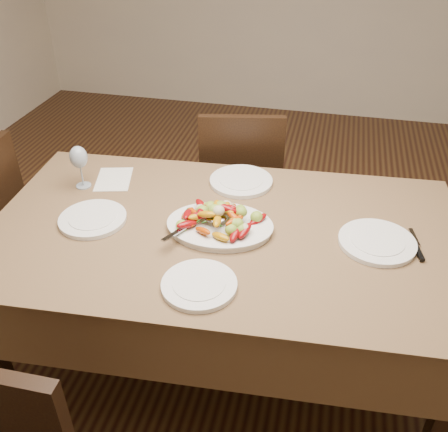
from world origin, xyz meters
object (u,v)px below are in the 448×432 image
at_px(wine_glass, 80,166).
at_px(chair_far, 241,183).
at_px(dining_table, 224,301).
at_px(serving_platter, 220,227).
at_px(plate_far, 241,181).
at_px(plate_left, 93,219).
at_px(plate_right, 377,242).
at_px(plate_near, 199,285).

bearing_deg(wine_glass, chair_far, 48.99).
distance_m(dining_table, serving_platter, 0.39).
height_order(dining_table, chair_far, chair_far).
xyz_separation_m(dining_table, plate_far, (-0.01, 0.36, 0.39)).
relative_size(serving_platter, wine_glass, 1.94).
xyz_separation_m(chair_far, serving_platter, (0.08, -0.84, 0.30)).
distance_m(chair_far, serving_platter, 0.90).
bearing_deg(dining_table, plate_far, 90.89).
bearing_deg(plate_far, plate_left, -140.46).
relative_size(dining_table, plate_right, 6.49).
xyz_separation_m(chair_far, plate_left, (-0.42, -0.90, 0.29)).
xyz_separation_m(plate_left, plate_right, (1.09, 0.10, 0.00)).
height_order(plate_left, wine_glass, wine_glass).
height_order(plate_right, wine_glass, wine_glass).
bearing_deg(plate_near, plate_right, 32.97).
relative_size(plate_far, wine_glass, 1.36).
bearing_deg(plate_far, dining_table, -89.11).
distance_m(chair_far, plate_near, 1.22).
bearing_deg(dining_table, plate_near, -90.94).
height_order(dining_table, plate_right, plate_right).
relative_size(plate_left, plate_right, 0.93).
relative_size(serving_platter, plate_left, 1.50).
xyz_separation_m(plate_left, plate_far, (0.51, 0.42, 0.00)).
bearing_deg(chair_far, plate_left, 53.80).
height_order(chair_far, plate_left, chair_far).
distance_m(plate_right, plate_far, 0.66).
height_order(plate_right, plate_near, same).
relative_size(dining_table, plate_near, 7.26).
relative_size(chair_far, plate_near, 3.75).
bearing_deg(wine_glass, serving_platter, -15.39).
relative_size(chair_far, plate_right, 3.35).
xyz_separation_m(plate_far, plate_near, (0.00, -0.70, 0.00)).
bearing_deg(plate_far, serving_platter, -91.43).
bearing_deg(plate_right, serving_platter, -175.85).
xyz_separation_m(plate_right, wine_glass, (-1.25, 0.14, 0.09)).
xyz_separation_m(chair_far, plate_right, (0.67, -0.80, 0.29)).
bearing_deg(plate_near, chair_far, 94.57).
height_order(serving_platter, plate_right, serving_platter).
xyz_separation_m(serving_platter, plate_near, (0.01, -0.33, -0.00)).
bearing_deg(chair_far, plate_far, 89.86).
bearing_deg(wine_glass, plate_left, -56.60).
height_order(dining_table, plate_near, plate_near).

